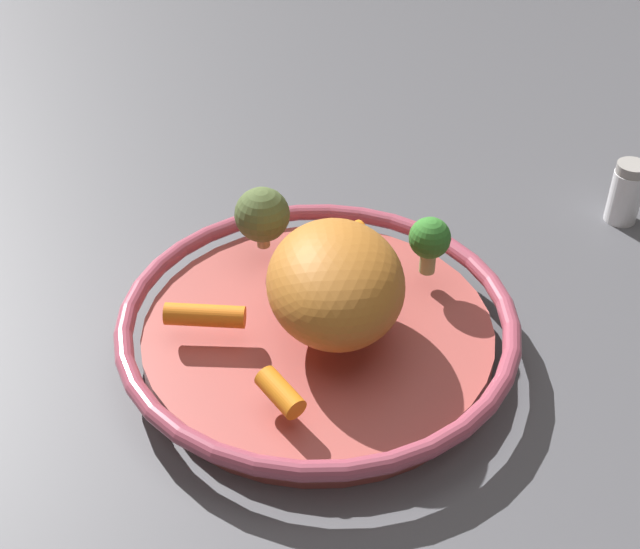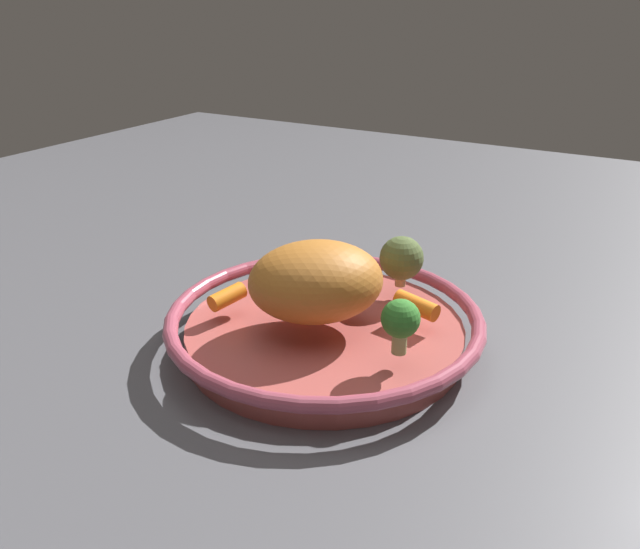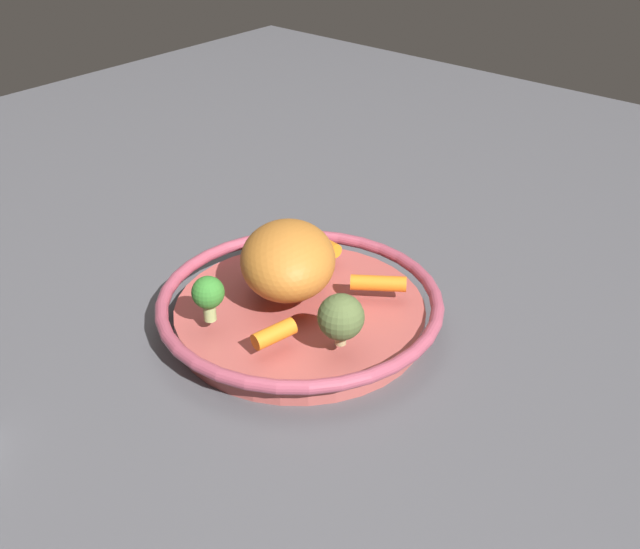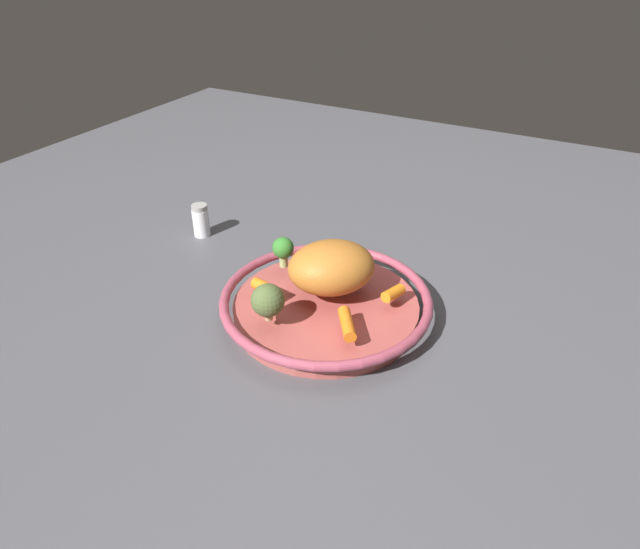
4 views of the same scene
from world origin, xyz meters
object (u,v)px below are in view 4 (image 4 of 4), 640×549
object	(u,v)px
baby_carrot_center	(265,288)
baby_carrot_left	(347,324)
salt_shaker	(201,220)
roast_chicken_piece	(331,267)
broccoli_floret_small	(268,301)
broccoli_floret_mid	(283,249)
serving_bowl	(326,305)
baby_carrot_right	(393,293)

from	to	relation	value
baby_carrot_center	baby_carrot_left	bearing A→B (deg)	-98.20
baby_carrot_center	salt_shaker	world-z (taller)	salt_shaker
roast_chicken_piece	broccoli_floret_small	world-z (taller)	roast_chicken_piece
broccoli_floret_mid	baby_carrot_center	bearing A→B (deg)	-168.55
serving_bowl	broccoli_floret_small	world-z (taller)	broccoli_floret_small
baby_carrot_right	baby_carrot_left	size ratio (longest dim) A/B	0.62
roast_chicken_piece	salt_shaker	bearing A→B (deg)	72.97
broccoli_floret_mid	salt_shaker	xyz separation A→B (m)	(0.08, 0.25, -0.04)
broccoli_floret_mid	broccoli_floret_small	size ratio (longest dim) A/B	0.92
baby_carrot_center	salt_shaker	xyz separation A→B (m)	(0.17, 0.26, -0.02)
baby_carrot_left	roast_chicken_piece	bearing A→B (deg)	40.24
serving_bowl	salt_shaker	bearing A→B (deg)	70.39
broccoli_floret_small	baby_carrot_left	bearing A→B (deg)	-73.08
baby_carrot_left	broccoli_floret_mid	xyz separation A→B (m)	(0.10, 0.17, 0.02)
serving_bowl	roast_chicken_piece	bearing A→B (deg)	2.32
roast_chicken_piece	broccoli_floret_mid	xyz separation A→B (m)	(0.02, 0.10, -0.01)
serving_bowl	baby_carrot_center	size ratio (longest dim) A/B	7.03
roast_chicken_piece	baby_carrot_left	bearing A→B (deg)	-139.76
baby_carrot_right	broccoli_floret_small	bearing A→B (deg)	134.42
serving_bowl	broccoli_floret_mid	size ratio (longest dim) A/B	6.25
baby_carrot_center	broccoli_floret_small	bearing A→B (deg)	-142.84
roast_chicken_piece	baby_carrot_left	xyz separation A→B (m)	(-0.08, -0.07, -0.03)
baby_carrot_left	salt_shaker	xyz separation A→B (m)	(0.19, 0.42, -0.02)
baby_carrot_right	salt_shaker	size ratio (longest dim) A/B	0.61
baby_carrot_center	broccoli_floret_small	distance (m)	0.07
serving_bowl	baby_carrot_center	bearing A→B (deg)	115.39
salt_shaker	baby_carrot_center	bearing A→B (deg)	-122.19
baby_carrot_center	baby_carrot_left	distance (m)	0.16
baby_carrot_right	salt_shaker	world-z (taller)	salt_shaker
baby_carrot_left	salt_shaker	bearing A→B (deg)	65.77
baby_carrot_right	salt_shaker	distance (m)	0.46
roast_chicken_piece	salt_shaker	xyz separation A→B (m)	(0.11, 0.35, -0.05)
baby_carrot_right	baby_carrot_center	world-z (taller)	same
roast_chicken_piece	salt_shaker	world-z (taller)	roast_chicken_piece
salt_shaker	baby_carrot_right	bearing A→B (deg)	-100.66
baby_carrot_center	roast_chicken_piece	bearing A→B (deg)	-55.58
roast_chicken_piece	salt_shaker	distance (m)	0.37
baby_carrot_right	serving_bowl	bearing A→B (deg)	112.74
salt_shaker	serving_bowl	bearing A→B (deg)	-109.61
broccoli_floret_mid	serving_bowl	bearing A→B (deg)	-111.71
baby_carrot_center	baby_carrot_left	world-z (taller)	baby_carrot_center
broccoli_floret_mid	salt_shaker	size ratio (longest dim) A/B	0.81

